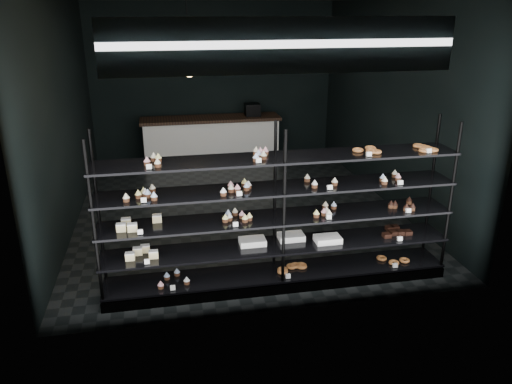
# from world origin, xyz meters

# --- Properties ---
(room) EXTENTS (5.01, 6.01, 3.20)m
(room) POSITION_xyz_m (0.00, 0.00, 1.60)
(room) COLOR black
(room) RESTS_ON ground
(display_shelf) EXTENTS (4.00, 0.50, 1.91)m
(display_shelf) POSITION_xyz_m (0.07, -2.45, 0.63)
(display_shelf) COLOR black
(display_shelf) RESTS_ON room
(signage) EXTENTS (3.30, 0.05, 0.50)m
(signage) POSITION_xyz_m (0.00, -2.93, 2.75)
(signage) COLOR #0C1F40
(signage) RESTS_ON room
(pendant_lamp) EXTENTS (0.31, 0.31, 0.89)m
(pendant_lamp) POSITION_xyz_m (-0.77, -1.36, 2.45)
(pendant_lamp) COLOR black
(pendant_lamp) RESTS_ON room
(service_counter) EXTENTS (2.81, 0.65, 1.23)m
(service_counter) POSITION_xyz_m (-0.13, 2.50, 0.50)
(service_counter) COLOR white
(service_counter) RESTS_ON room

